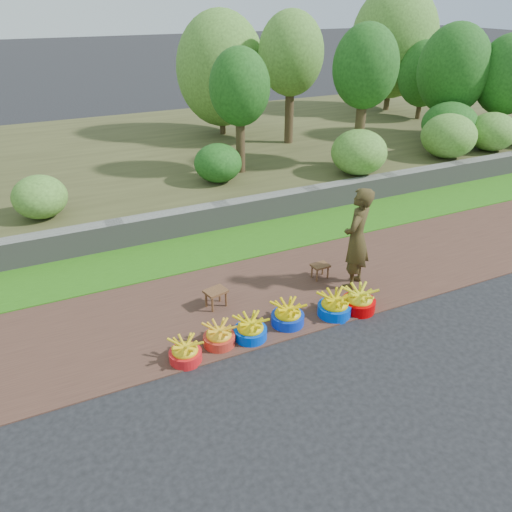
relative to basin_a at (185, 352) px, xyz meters
name	(u,v)px	position (x,y,z in m)	size (l,w,h in m)	color
ground_plane	(322,330)	(2.08, -0.20, -0.15)	(120.00, 120.00, 0.00)	black
dirt_shoulder	(283,290)	(2.08, 1.05, -0.14)	(80.00, 2.50, 0.02)	#4B2F24
grass_verge	(237,242)	(2.08, 3.05, -0.13)	(80.00, 1.50, 0.04)	#2D7014
retaining_wall	(221,216)	(2.08, 3.90, 0.12)	(80.00, 0.35, 0.55)	slate
earth_bank	(159,157)	(2.08, 8.80, 0.10)	(80.00, 10.00, 0.50)	#474725
vegetation	(128,77)	(1.35, 8.23, 2.43)	(27.30, 8.13, 4.50)	#3F301C
basin_a	(185,352)	(0.00, 0.00, 0.00)	(0.45, 0.45, 0.34)	red
basin_b	(219,336)	(0.55, 0.13, 0.00)	(0.46, 0.46, 0.34)	#B62D20
basin_c	(250,329)	(1.01, 0.08, 0.01)	(0.49, 0.49, 0.36)	#003CD7
basin_d	(288,315)	(1.67, 0.15, 0.02)	(0.50, 0.50, 0.37)	#082BB9
basin_e	(335,306)	(2.45, 0.05, 0.02)	(0.52, 0.52, 0.39)	#003CD1
basin_f	(359,300)	(2.88, 0.02, 0.03)	(0.53, 0.53, 0.40)	#C50003
stool_left	(216,294)	(0.86, 1.05, 0.11)	(0.39, 0.33, 0.30)	brown
stool_right	(320,267)	(2.84, 1.12, 0.08)	(0.31, 0.24, 0.26)	brown
vendor_woman	(357,239)	(3.23, 0.68, 0.75)	(0.64, 0.42, 1.76)	black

